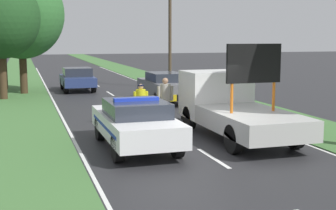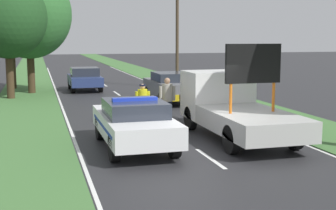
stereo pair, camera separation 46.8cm
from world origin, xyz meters
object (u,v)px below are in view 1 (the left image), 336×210
object	(u,v)px
police_officer	(141,101)
roadside_tree_near_right	(2,28)
traffic_cone_near_police	(208,107)
traffic_cone_near_truck	(104,121)
queued_car_suv_grey	(164,87)
pedestrian_civilian	(165,97)
traffic_cone_centre_front	(153,122)
work_truck	(231,106)
police_car	(135,122)
road_barrier	(148,100)
utility_pole	(170,26)
roadside_tree_near_left	(21,14)
queued_car_hatch_blue	(77,79)
traffic_cone_behind_barrier	(223,113)
roadside_tree_mid_left	(0,17)

from	to	relation	value
police_officer	roadside_tree_near_right	size ratio (longest dim) A/B	0.27
traffic_cone_near_police	traffic_cone_near_truck	world-z (taller)	traffic_cone_near_police
queued_car_suv_grey	pedestrian_civilian	bearing A→B (deg)	73.35
police_officer	traffic_cone_centre_front	distance (m)	1.17
work_truck	roadside_tree_near_right	world-z (taller)	roadside_tree_near_right
traffic_cone_centre_front	queued_car_suv_grey	xyz separation A→B (m)	(2.51, 6.85, 0.51)
police_car	road_barrier	distance (m)	4.53
pedestrian_civilian	utility_pole	world-z (taller)	utility_pole
work_truck	roadside_tree_near_left	world-z (taller)	roadside_tree_near_left
traffic_cone_near_police	utility_pole	size ratio (longest dim) A/B	0.09
roadside_tree_near_left	utility_pole	xyz separation A→B (m)	(9.11, 0.26, -0.62)
police_car	work_truck	size ratio (longest dim) A/B	0.82
queued_car_suv_grey	queued_car_hatch_blue	xyz separation A→B (m)	(-3.66, 6.52, -0.05)
queued_car_suv_grey	queued_car_hatch_blue	bearing A→B (deg)	-60.67
traffic_cone_behind_barrier	roadside_tree_mid_left	xyz separation A→B (m)	(-8.53, 9.53, 4.00)
roadside_tree_near_right	roadside_tree_mid_left	distance (m)	5.15
roadside_tree_near_left	utility_pole	size ratio (longest dim) A/B	0.93
pedestrian_civilian	traffic_cone_behind_barrier	size ratio (longest dim) A/B	2.65
police_officer	roadside_tree_near_left	distance (m)	13.02
pedestrian_civilian	traffic_cone_near_police	bearing A→B (deg)	18.78
road_barrier	pedestrian_civilian	xyz separation A→B (m)	(0.46, -0.76, 0.20)
traffic_cone_near_police	traffic_cone_centre_front	xyz separation A→B (m)	(-3.04, -2.25, -0.07)
road_barrier	queued_car_suv_grey	size ratio (longest dim) A/B	0.78
police_officer	queued_car_suv_grey	world-z (taller)	police_officer
work_truck	road_barrier	xyz separation A→B (m)	(-1.99, 3.42, -0.18)
pedestrian_civilian	road_barrier	bearing A→B (deg)	111.08
traffic_cone_centre_front	road_barrier	bearing A→B (deg)	80.32
traffic_cone_near_police	roadside_tree_mid_left	bearing A→B (deg)	135.87
police_car	roadside_tree_mid_left	xyz separation A→B (m)	(-4.16, 12.94, 3.55)
pedestrian_civilian	queued_car_suv_grey	world-z (taller)	pedestrian_civilian
queued_car_hatch_blue	roadside_tree_near_left	size ratio (longest dim) A/B	0.54
police_officer	utility_pole	bearing A→B (deg)	-127.52
roadside_tree_near_left	roadside_tree_mid_left	xyz separation A→B (m)	(-1.07, -2.30, -0.30)
road_barrier	traffic_cone_near_truck	bearing A→B (deg)	-154.77
police_car	traffic_cone_behind_barrier	world-z (taller)	police_car
work_truck	police_officer	size ratio (longest dim) A/B	3.65
traffic_cone_near_police	traffic_cone_behind_barrier	xyz separation A→B (m)	(0.08, -1.33, -0.03)
roadside_tree_near_left	pedestrian_civilian	bearing A→B (deg)	-66.52
traffic_cone_near_truck	roadside_tree_near_right	world-z (taller)	roadside_tree_near_right
traffic_cone_behind_barrier	roadside_tree_near_left	bearing A→B (deg)	122.25
police_officer	traffic_cone_behind_barrier	xyz separation A→B (m)	(3.33, -0.04, -0.61)
roadside_tree_near_right	pedestrian_civilian	bearing A→B (deg)	-66.76
traffic_cone_near_truck	utility_pole	size ratio (longest dim) A/B	0.07
roadside_tree_near_right	traffic_cone_behind_barrier	bearing A→B (deg)	-59.54
traffic_cone_near_police	queued_car_suv_grey	xyz separation A→B (m)	(-0.52, 4.61, 0.44)
queued_car_suv_grey	utility_pole	bearing A→B (deg)	-110.15
queued_car_hatch_blue	utility_pole	world-z (taller)	utility_pole
police_car	work_truck	world-z (taller)	work_truck
traffic_cone_centre_front	traffic_cone_behind_barrier	xyz separation A→B (m)	(3.12, 0.91, 0.04)
police_officer	roadside_tree_mid_left	size ratio (longest dim) A/B	0.24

